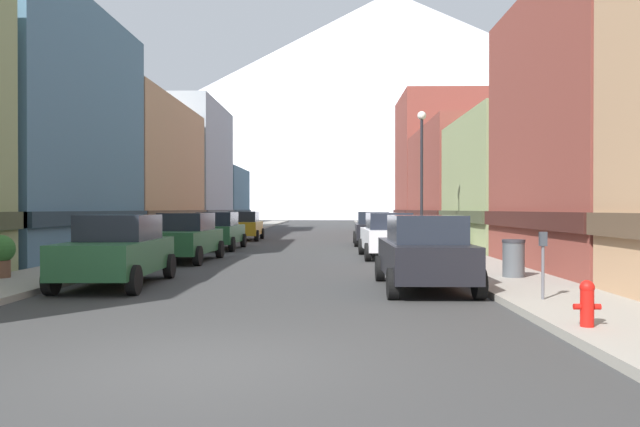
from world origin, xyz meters
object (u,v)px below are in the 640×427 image
Objects in this scene: streetlamp_right at (422,160)px; fire_hydrant_near at (587,302)px; car_right_1 at (388,235)px; car_left_1 at (185,237)px; potted_plant_1 at (0,253)px; potted_plant_0 at (459,242)px; car_right_0 at (424,252)px; car_left_2 at (219,231)px; car_left_3 at (245,226)px; parking_meter_near at (543,255)px; pedestrian_0 at (126,237)px; trash_bin_right at (514,258)px; car_right_2 at (373,228)px; car_left_0 at (118,250)px.

fire_hydrant_near is at bearing -89.64° from streetlamp_right.
car_right_1 is 0.76× the size of streetlamp_right.
car_left_1 is 4.02× the size of potted_plant_1.
potted_plant_0 is at bearing 36.05° from potted_plant_1.
car_left_1 and car_right_0 have the same top height.
potted_plant_1 is (-3.20, -13.16, -0.12)m from car_left_2.
car_left_2 is 1.00× the size of car_left_3.
car_left_3 is at bearing 110.71° from parking_meter_near.
car_left_1 is 2.55m from pedestrian_0.
car_right_1 is 12.00m from parking_meter_near.
trash_bin_right is 0.88× the size of potted_plant_1.
pedestrian_0 is at bearing 84.16° from potted_plant_1.
pedestrian_0 is at bearing -112.81° from car_left_2.
trash_bin_right is at bearing -81.22° from car_right_2.
parking_meter_near is 3.98m from trash_bin_right.
car_right_2 is (0.00, 17.92, 0.00)m from car_right_0.
potted_plant_1 is at bearing -98.37° from car_left_3.
streetlamp_right is at bearing -77.68° from car_right_2.
fire_hydrant_near is at bearing -95.38° from potted_plant_0.
parking_meter_near reaches higher than potted_plant_1.
trash_bin_right is at bearing -31.48° from car_left_1.
car_left_0 is 8.09m from pedestrian_0.
potted_plant_0 is 13.56m from pedestrian_0.
parking_meter_near is (1.95, -20.42, 0.11)m from car_right_2.
car_left_0 is 2.92× the size of pedestrian_0.
potted_plant_1 is at bearing 174.72° from car_right_0.
car_left_2 is at bearing 67.19° from pedestrian_0.
trash_bin_right is (10.15, -21.33, -0.26)m from car_left_3.
streetlamp_right is at bearing -167.67° from potted_plant_0.
car_left_1 is 1.01× the size of car_right_2.
car_right_1 reaches higher than potted_plant_0.
car_right_0 is 5.65× the size of potted_plant_0.
car_left_0 reaches higher than fire_hydrant_near.
fire_hydrant_near is (9.25, -5.88, -0.37)m from car_left_0.
fire_hydrant_near is 13.94m from potted_plant_1.
potted_plant_1 is (-12.75, 3.49, -0.23)m from parking_meter_near.
car_right_0 is 11.64m from potted_plant_0.
car_left_3 reaches higher than parking_meter_near.
car_left_1 is 15.88m from fire_hydrant_near.
car_right_2 is at bearing 102.32° from streetlamp_right.
car_left_1 is 7.37m from potted_plant_1.
car_right_2 is at bearing 94.07° from fire_hydrant_near.
car_right_2 reaches higher than fire_hydrant_near.
car_left_2 is at bearing 76.34° from potted_plant_1.
car_right_0 is (7.60, -7.64, 0.00)m from car_left_1.
car_left_2 is 19.20m from parking_meter_near.
car_left_3 is 15.42m from car_right_1.
streetlamp_right reaches higher than trash_bin_right.
car_left_2 is 16.07m from car_right_0.
potted_plant_0 is (1.25, 13.69, -0.49)m from parking_meter_near.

